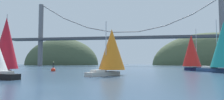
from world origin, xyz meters
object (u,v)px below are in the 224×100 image
sailboat_teal_sail (224,46)px  sailboat_crimson_sail (6,45)px  sailboat_orange_sail (111,50)px  channel_buoy (53,70)px  sailboat_red_spinnaker (192,52)px

sailboat_teal_sail → sailboat_crimson_sail: sailboat_teal_sail is taller
sailboat_orange_sail → sailboat_teal_sail: sailboat_teal_sail is taller
sailboat_teal_sail → sailboat_crimson_sail: (-41.18, -13.92, -0.53)m
sailboat_teal_sail → channel_buoy: size_ratio=4.48×
sailboat_orange_sail → sailboat_crimson_sail: sailboat_crimson_sail is taller
sailboat_orange_sail → sailboat_teal_sail: 25.82m
sailboat_orange_sail → sailboat_crimson_sail: 18.55m
sailboat_orange_sail → sailboat_red_spinnaker: (18.92, 22.87, 0.75)m
sailboat_crimson_sail → sailboat_teal_sail: bearing=18.7°
sailboat_teal_sail → channel_buoy: 39.37m
sailboat_red_spinnaker → channel_buoy: (-35.17, -10.29, -4.60)m
sailboat_orange_sail → sailboat_red_spinnaker: bearing=50.4°
sailboat_crimson_sail → channel_buoy: 15.33m
sailboat_orange_sail → channel_buoy: (-16.25, 12.58, -3.85)m
sailboat_orange_sail → sailboat_red_spinnaker: size_ratio=0.79×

